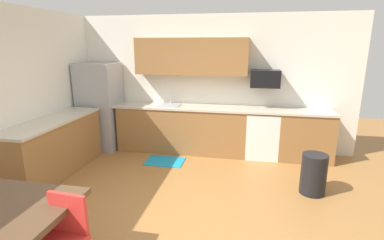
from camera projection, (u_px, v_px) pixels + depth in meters
The scene contains 16 objects.
ground_plane at pixel (177, 214), 3.76m from camera, with size 12.00×12.00×0.00m, color #9E6B38.
wall_back at pixel (208, 84), 5.94m from camera, with size 5.80×0.10×2.70m, color white.
cabinet_run_back at pixel (182, 129), 5.92m from camera, with size 2.57×0.60×0.90m, color olive.
cabinet_run_back_right at pixel (305, 136), 5.48m from camera, with size 0.98×0.60×0.90m, color olive.
cabinet_run_left at pixel (54, 148), 4.84m from camera, with size 0.60×2.00×0.90m, color olive.
countertop_back at pixel (205, 108), 5.72m from camera, with size 4.80×0.64×0.04m, color beige.
countertop_left at pixel (51, 121), 4.72m from camera, with size 0.64×2.00×0.04m, color beige.
upper_cabinets_back at pixel (191, 56), 5.65m from camera, with size 2.20×0.34×0.70m, color olive.
refrigerator at pixel (101, 106), 6.06m from camera, with size 0.76×0.70×1.76m, color #9EA0A5.
oven_range at pixel (262, 134), 5.62m from camera, with size 0.60×0.60×0.91m.
microwave at pixel (265, 79), 5.46m from camera, with size 0.54×0.36×0.32m, color black.
sink_basin at pixel (168, 108), 5.87m from camera, with size 0.48×0.40×0.14m, color #A5A8AD.
sink_faucet at pixel (171, 99), 6.00m from camera, with size 0.02×0.02×0.24m, color #B2B5BA.
chair_near_table at pixel (61, 236), 2.54m from camera, with size 0.43×0.43×0.85m.
trash_bin at pixel (314, 174), 4.22m from camera, with size 0.36×0.36×0.60m, color black.
floor_mat at pixel (165, 161), 5.45m from camera, with size 0.70×0.50×0.01m, color #198CBF.
Camera 1 is at (0.83, -3.24, 2.11)m, focal length 27.26 mm.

